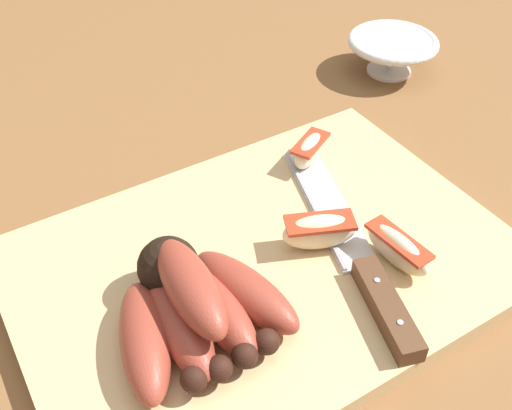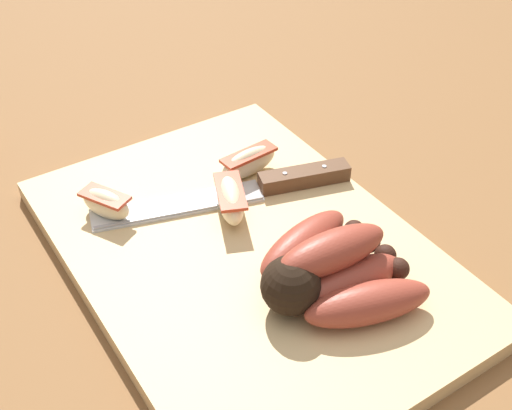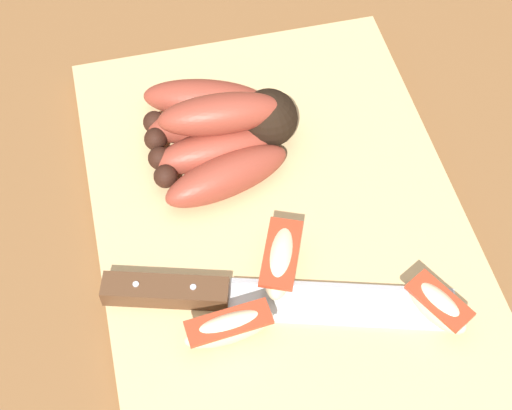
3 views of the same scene
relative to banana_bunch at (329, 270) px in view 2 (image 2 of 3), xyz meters
name	(u,v)px [view 2 (image 2 of 3)]	position (x,y,z in m)	size (l,w,h in m)	color
ground_plane	(264,263)	(-0.08, -0.02, -0.04)	(6.00, 6.00, 0.00)	brown
cutting_board	(246,253)	(-0.09, -0.03, -0.03)	(0.44, 0.31, 0.02)	tan
banana_bunch	(329,270)	(0.00, 0.00, 0.00)	(0.16, 0.14, 0.06)	black
chefs_knife	(262,187)	(-0.15, 0.03, -0.02)	(0.11, 0.28, 0.02)	silver
apple_wedge_near	(230,199)	(-0.14, -0.02, 0.00)	(0.07, 0.05, 0.04)	beige
apple_wedge_middle	(106,203)	(-0.20, -0.13, -0.01)	(0.06, 0.05, 0.03)	beige
apple_wedge_far	(249,162)	(-0.19, 0.03, -0.01)	(0.03, 0.07, 0.03)	beige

